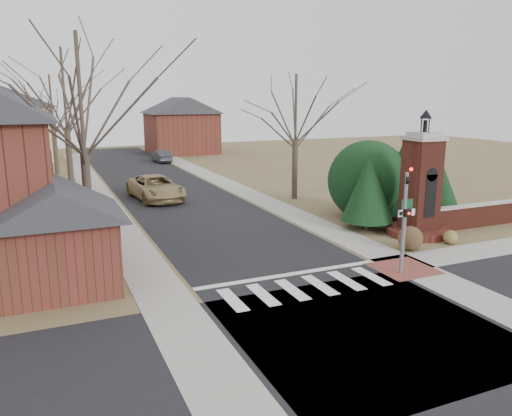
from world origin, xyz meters
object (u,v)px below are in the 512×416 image
sign_post (406,217)px  brick_gate_monument (420,194)px  traffic_signal_pole (405,212)px  pickup_truck (156,188)px  distant_car (161,156)px

sign_post → brick_gate_monument: bearing=41.4°
traffic_signal_pole → pickup_truck: bearing=107.2°
brick_gate_monument → pickup_truck: 18.08m
distant_car → brick_gate_monument: bearing=96.7°
traffic_signal_pole → brick_gate_monument: brick_gate_monument is taller
traffic_signal_pole → distant_car: 39.03m
pickup_truck → sign_post: bearing=-73.4°
sign_post → pickup_truck: bearing=112.2°
traffic_signal_pole → distant_car: bearing=91.3°
traffic_signal_pole → pickup_truck: traffic_signal_pole is taller
traffic_signal_pole → sign_post: bearing=47.6°
brick_gate_monument → traffic_signal_pole: bearing=-136.8°
sign_post → brick_gate_monument: (3.41, 3.01, 0.22)m
brick_gate_monument → pickup_truck: size_ratio=1.06×
pickup_truck → distant_car: bearing=70.3°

